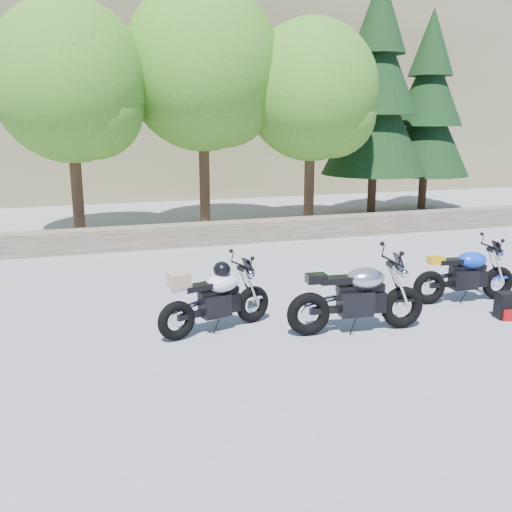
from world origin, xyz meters
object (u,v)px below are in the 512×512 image
(backpack, at_px, (507,306))
(silver_bike, at_px, (358,298))
(blue_bike, at_px, (465,275))
(white_bike, at_px, (215,298))

(backpack, bearing_deg, silver_bike, -176.08)
(silver_bike, bearing_deg, blue_bike, 22.30)
(white_bike, bearing_deg, silver_bike, -35.29)
(silver_bike, distance_m, blue_bike, 2.40)
(silver_bike, relative_size, blue_bike, 1.11)
(silver_bike, distance_m, backpack, 2.40)
(blue_bike, bearing_deg, backpack, -79.84)
(white_bike, height_order, backpack, white_bike)
(silver_bike, xyz_separation_m, blue_bike, (2.30, 0.70, -0.05))
(silver_bike, xyz_separation_m, white_bike, (-1.88, 0.61, -0.00))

